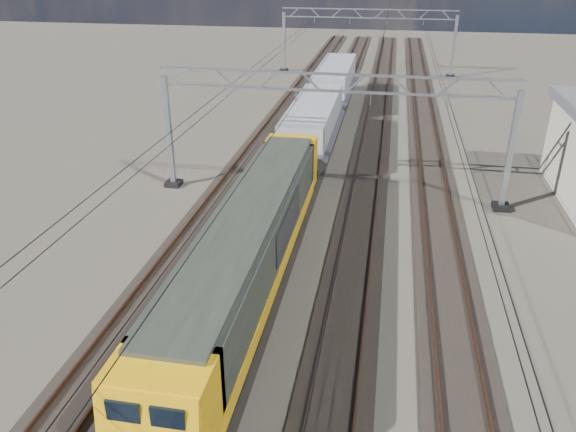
% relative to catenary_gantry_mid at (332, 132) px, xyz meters
% --- Properties ---
extents(ground, '(160.00, 160.00, 0.00)m').
position_rel_catenary_gantry_mid_xyz_m(ground, '(-0.00, -4.00, -3.91)').
color(ground, '#2A2620').
rests_on(ground, ground).
extents(track_outer_west, '(2.60, 140.00, 0.30)m').
position_rel_catenary_gantry_mid_xyz_m(track_outer_west, '(-6.00, -4.00, -3.83)').
color(track_outer_west, black).
rests_on(track_outer_west, ground).
extents(track_loco, '(2.60, 140.00, 0.30)m').
position_rel_catenary_gantry_mid_xyz_m(track_loco, '(-2.00, -4.00, -3.83)').
color(track_loco, black).
rests_on(track_loco, ground).
extents(track_inner_east, '(2.60, 140.00, 0.30)m').
position_rel_catenary_gantry_mid_xyz_m(track_inner_east, '(2.00, -4.00, -3.83)').
color(track_inner_east, black).
rests_on(track_inner_east, ground).
extents(track_outer_east, '(2.60, 140.00, 0.30)m').
position_rel_catenary_gantry_mid_xyz_m(track_outer_east, '(6.00, -4.00, -3.83)').
color(track_outer_east, black).
rests_on(track_outer_east, ground).
extents(catenary_gantry_mid, '(19.90, 0.90, 7.11)m').
position_rel_catenary_gantry_mid_xyz_m(catenary_gantry_mid, '(0.00, 0.00, 0.00)').
color(catenary_gantry_mid, '#999FA7').
rests_on(catenary_gantry_mid, ground).
extents(catenary_gantry_far, '(19.90, 0.90, 7.11)m').
position_rel_catenary_gantry_mid_xyz_m(catenary_gantry_far, '(0.00, 36.00, 0.00)').
color(catenary_gantry_far, '#999FA7').
rests_on(catenary_gantry_far, ground).
extents(overhead_wires, '(12.03, 140.00, 0.53)m').
position_rel_catenary_gantry_mid_xyz_m(overhead_wires, '(-0.00, 4.00, 1.84)').
color(overhead_wires, black).
rests_on(overhead_wires, ground).
extents(locomotive, '(2.76, 21.10, 3.62)m').
position_rel_catenary_gantry_mid_xyz_m(locomotive, '(-2.00, -10.67, -1.58)').
color(locomotive, black).
rests_on(locomotive, ground).
extents(hopper_wagon_lead, '(3.38, 13.00, 3.25)m').
position_rel_catenary_gantry_mid_xyz_m(hopper_wagon_lead, '(-2.00, 7.02, -1.67)').
color(hopper_wagon_lead, black).
rests_on(hopper_wagon_lead, ground).
extents(hopper_wagon_mid, '(3.38, 13.00, 3.25)m').
position_rel_catenary_gantry_mid_xyz_m(hopper_wagon_mid, '(-2.00, 21.22, -1.67)').
color(hopper_wagon_mid, black).
rests_on(hopper_wagon_mid, ground).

